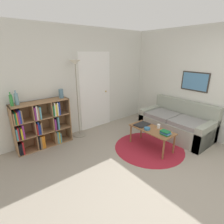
% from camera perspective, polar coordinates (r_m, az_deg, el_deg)
% --- Properties ---
extents(ground_plane, '(14.00, 14.00, 0.00)m').
position_cam_1_polar(ground_plane, '(3.19, 19.89, -21.69)').
color(ground_plane, gray).
extents(wall_back, '(7.09, 0.11, 2.60)m').
position_cam_1_polar(wall_back, '(4.55, -9.23, 9.56)').
color(wall_back, silver).
rests_on(wall_back, ground_plane).
extents(wall_right, '(0.08, 5.77, 2.60)m').
position_cam_1_polar(wall_right, '(4.99, 21.02, 9.54)').
color(wall_right, silver).
rests_on(wall_right, ground_plane).
extents(rug, '(1.51, 1.51, 0.01)m').
position_cam_1_polar(rug, '(4.04, 11.96, -11.33)').
color(rug, maroon).
rests_on(rug, ground_plane).
extents(bookshelf, '(1.18, 0.34, 1.03)m').
position_cam_1_polar(bookshelf, '(4.12, -22.38, -3.91)').
color(bookshelf, '#936B47').
rests_on(bookshelf, ground_plane).
extents(floor_lamp, '(0.30, 0.30, 1.85)m').
position_cam_1_polar(floor_lamp, '(4.15, -11.65, 10.72)').
color(floor_lamp, gray).
rests_on(floor_lamp, ground_plane).
extents(couch, '(0.89, 1.69, 0.86)m').
position_cam_1_polar(couch, '(4.74, 20.45, -3.66)').
color(couch, gray).
rests_on(couch, ground_plane).
extents(coffee_table, '(0.44, 0.98, 0.45)m').
position_cam_1_polar(coffee_table, '(3.90, 12.83, -6.11)').
color(coffee_table, brown).
rests_on(coffee_table, ground_plane).
extents(laptop, '(0.37, 0.27, 0.02)m').
position_cam_1_polar(laptop, '(4.03, 9.78, -4.03)').
color(laptop, black).
rests_on(laptop, coffee_table).
extents(bowl, '(0.13, 0.13, 0.05)m').
position_cam_1_polar(bowl, '(3.81, 11.39, -5.31)').
color(bowl, teal).
rests_on(bowl, coffee_table).
extents(book_stack_on_table, '(0.15, 0.19, 0.08)m').
position_cam_1_polar(book_stack_on_table, '(3.67, 17.03, -6.50)').
color(book_stack_on_table, '#196B38').
rests_on(book_stack_on_table, coffee_table).
extents(cup, '(0.06, 0.06, 0.09)m').
position_cam_1_polar(cup, '(3.93, 14.98, -4.50)').
color(cup, white).
rests_on(cup, coffee_table).
extents(bottle_left, '(0.06, 0.06, 0.27)m').
position_cam_1_polar(bottle_left, '(3.84, -30.05, 3.33)').
color(bottle_left, '#2D8438').
rests_on(bottle_left, bookshelf).
extents(bottle_middle, '(0.07, 0.07, 0.29)m').
position_cam_1_polar(bottle_middle, '(3.88, -28.74, 3.77)').
color(bottle_middle, '#6B93A3').
rests_on(bottle_middle, bookshelf).
extents(vase_on_shelf, '(0.10, 0.10, 0.20)m').
position_cam_1_polar(vase_on_shelf, '(4.09, -16.30, 5.81)').
color(vase_on_shelf, slate).
rests_on(vase_on_shelf, bookshelf).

